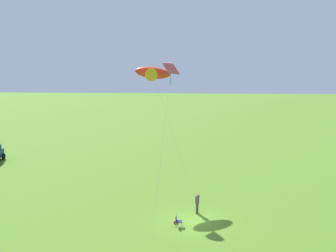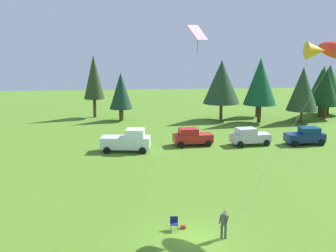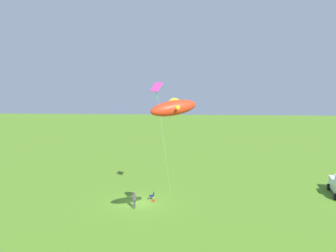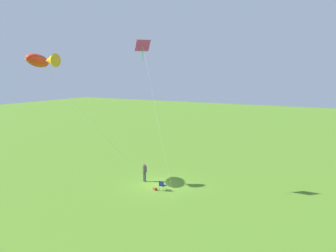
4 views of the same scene
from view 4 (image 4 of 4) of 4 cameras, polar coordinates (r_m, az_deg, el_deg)
ground_plane at (r=34.51m, az=-1.13°, el=-8.53°), size 160.00×160.00×0.00m
person_kite_flyer at (r=35.28m, az=-3.42°, el=-6.45°), size 0.59×0.44×1.74m
folding_chair at (r=32.79m, az=-0.84°, el=-8.55°), size 0.52×0.52×0.82m
backpack_on_grass at (r=33.07m, az=-1.89°, el=-9.09°), size 0.38×0.32×0.22m
kite_large_fish at (r=36.15m, az=-17.99°, el=9.03°), size 9.58×6.14×11.49m
kite_diamond_rainbow at (r=31.62m, az=-3.60°, el=11.08°), size 4.24×1.89×12.25m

